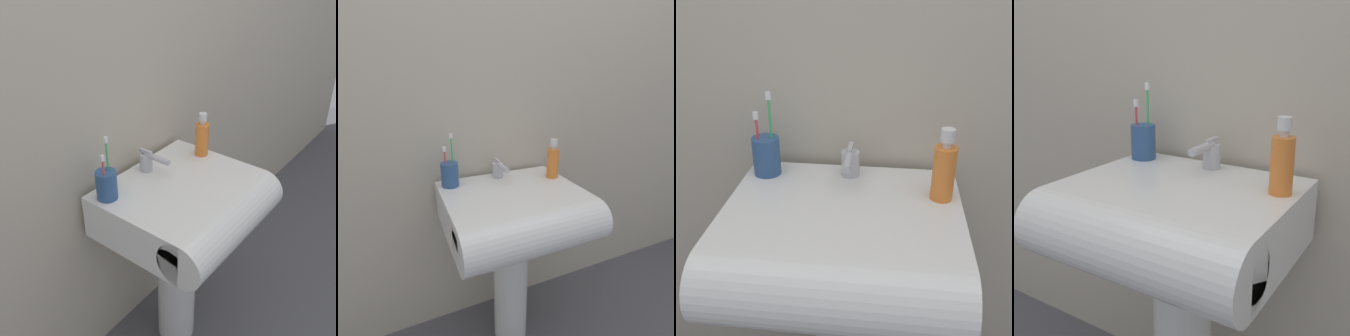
% 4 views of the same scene
% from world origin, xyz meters
% --- Properties ---
extents(wall_back, '(5.00, 0.05, 2.40)m').
position_xyz_m(wall_back, '(0.00, 0.25, 1.20)').
color(wall_back, '#B7AD99').
rests_on(wall_back, ground).
extents(sink_basin, '(0.55, 0.49, 0.16)m').
position_xyz_m(sink_basin, '(0.00, -0.06, 0.70)').
color(sink_basin, white).
rests_on(sink_basin, sink_pedestal).
extents(faucet, '(0.05, 0.14, 0.08)m').
position_xyz_m(faucet, '(-0.00, 0.14, 0.83)').
color(faucet, '#B7B7BC').
rests_on(faucet, sink_basin).
extents(toothbrush_cup, '(0.07, 0.07, 0.22)m').
position_xyz_m(toothbrush_cup, '(-0.22, 0.13, 0.84)').
color(toothbrush_cup, '#2D5184').
rests_on(toothbrush_cup, sink_basin).
extents(soap_bottle, '(0.05, 0.05, 0.18)m').
position_xyz_m(soap_bottle, '(0.23, 0.05, 0.86)').
color(soap_bottle, orange).
rests_on(soap_bottle, sink_basin).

